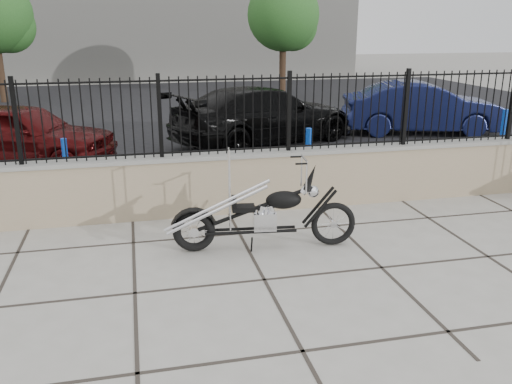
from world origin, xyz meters
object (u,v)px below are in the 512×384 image
Objects in this scene: car_red at (22,134)px; car_blue at (422,108)px; chopper_motorcycle at (261,199)px; car_black at (264,115)px.

car_blue reaches higher than car_red.
chopper_motorcycle is 9.15m from car_blue.
car_red is 10.10m from car_blue.
car_black reaches higher than car_blue.
car_blue is at bearing -61.60° from car_red.
chopper_motorcycle reaches higher than car_blue.
chopper_motorcycle is at bearing 143.23° from car_black.
car_blue is (4.50, 0.29, -0.01)m from car_black.
car_red is (-3.89, 5.52, -0.04)m from chopper_motorcycle.
car_blue is (10.02, 1.28, 0.03)m from car_red.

